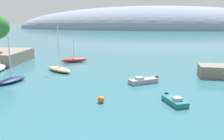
# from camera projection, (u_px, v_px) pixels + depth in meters

# --- Properties ---
(distant_ridge) EXTENTS (243.28, 76.07, 37.48)m
(distant_ridge) POSITION_uv_depth(u_px,v_px,m) (158.00, 28.00, 214.83)
(distant_ridge) COLOR gray
(distant_ridge) RESTS_ON ground
(sailboat_white_near_shore) EXTENTS (4.62, 7.77, 9.20)m
(sailboat_white_near_shore) POSITION_uv_depth(u_px,v_px,m) (0.00, 67.00, 52.20)
(sailboat_white_near_shore) COLOR white
(sailboat_white_near_shore) RESTS_ON water
(sailboat_red_mid_mooring) EXTENTS (6.37, 4.30, 7.45)m
(sailboat_red_mid_mooring) POSITION_uv_depth(u_px,v_px,m) (74.00, 60.00, 60.26)
(sailboat_red_mid_mooring) COLOR red
(sailboat_red_mid_mooring) RESTS_ON water
(sailboat_sand_outer_mooring) EXTENTS (6.64, 5.86, 9.22)m
(sailboat_sand_outer_mooring) POSITION_uv_depth(u_px,v_px,m) (59.00, 69.00, 50.29)
(sailboat_sand_outer_mooring) COLOR #C6B284
(sailboat_sand_outer_mooring) RESTS_ON water
(sailboat_navy_end_of_line) EXTENTS (3.86, 6.12, 7.93)m
(sailboat_navy_end_of_line) POSITION_uv_depth(u_px,v_px,m) (12.00, 80.00, 42.21)
(sailboat_navy_end_of_line) COLOR navy
(sailboat_navy_end_of_line) RESTS_ON water
(motorboat_grey_alongside_breakwater) EXTENTS (5.13, 4.00, 1.15)m
(motorboat_grey_alongside_breakwater) POSITION_uv_depth(u_px,v_px,m) (143.00, 81.00, 41.69)
(motorboat_grey_alongside_breakwater) COLOR gray
(motorboat_grey_alongside_breakwater) RESTS_ON water
(motorboat_teal_outer) EXTENTS (3.09, 4.46, 1.08)m
(motorboat_teal_outer) POSITION_uv_depth(u_px,v_px,m) (175.00, 101.00, 31.97)
(motorboat_teal_outer) COLOR #1E6B70
(motorboat_teal_outer) RESTS_ON water
(mooring_buoy_orange) EXTENTS (0.89, 0.89, 0.89)m
(mooring_buoy_orange) POSITION_uv_depth(u_px,v_px,m) (101.00, 99.00, 32.41)
(mooring_buoy_orange) COLOR orange
(mooring_buoy_orange) RESTS_ON water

